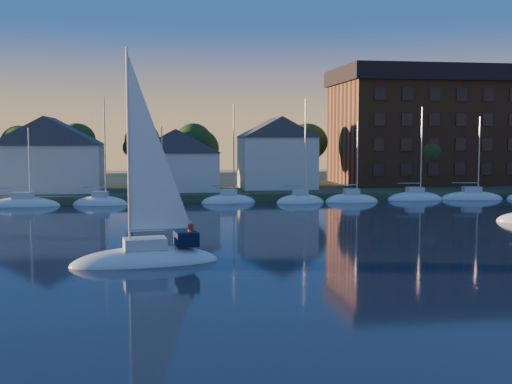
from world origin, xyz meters
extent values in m
plane|color=black|center=(0.00, 0.00, 0.00)|extent=(260.00, 260.00, 0.00)
cube|color=#333D23|center=(0.00, 75.00, 0.00)|extent=(160.00, 50.00, 2.00)
cube|color=brown|center=(0.00, 52.00, 0.00)|extent=(120.00, 3.00, 1.00)
cube|color=white|center=(-22.00, 58.00, 4.00)|extent=(13.00, 9.00, 6.00)
cube|color=white|center=(-6.00, 57.00, 3.50)|extent=(11.00, 8.00, 5.00)
cube|color=white|center=(8.00, 59.00, 4.50)|extent=(10.00, 8.00, 7.00)
cube|color=brown|center=(34.00, 65.00, 8.50)|extent=(30.00, 16.00, 15.00)
cube|color=black|center=(34.00, 65.00, 17.20)|extent=(31.00, 17.00, 2.40)
cylinder|color=#362818|center=(-26.00, 63.00, 2.75)|extent=(0.50, 0.50, 3.50)
sphere|color=#193312|center=(-26.00, 63.00, 7.20)|extent=(5.40, 5.40, 5.40)
cylinder|color=#362818|center=(-18.00, 63.00, 2.75)|extent=(0.50, 0.50, 3.50)
sphere|color=#193312|center=(-18.00, 63.00, 7.20)|extent=(5.40, 5.40, 5.40)
cylinder|color=#362818|center=(-10.00, 63.00, 2.75)|extent=(0.50, 0.50, 3.50)
sphere|color=#193312|center=(-10.00, 63.00, 7.20)|extent=(5.40, 5.40, 5.40)
cylinder|color=#362818|center=(-2.00, 63.00, 2.75)|extent=(0.50, 0.50, 3.50)
sphere|color=#193312|center=(-2.00, 63.00, 7.20)|extent=(5.40, 5.40, 5.40)
cylinder|color=#362818|center=(6.00, 63.00, 2.75)|extent=(0.50, 0.50, 3.50)
sphere|color=#193312|center=(6.00, 63.00, 7.20)|extent=(5.40, 5.40, 5.40)
cylinder|color=#362818|center=(14.00, 63.00, 2.75)|extent=(0.50, 0.50, 3.50)
sphere|color=#193312|center=(14.00, 63.00, 7.20)|extent=(5.40, 5.40, 5.40)
cylinder|color=#362818|center=(22.00, 63.00, 2.75)|extent=(0.50, 0.50, 3.50)
sphere|color=#193312|center=(22.00, 63.00, 7.20)|extent=(5.40, 5.40, 5.40)
cylinder|color=#362818|center=(30.00, 63.00, 2.75)|extent=(0.50, 0.50, 3.50)
sphere|color=#193312|center=(30.00, 63.00, 7.20)|extent=(5.40, 5.40, 5.40)
cylinder|color=#362818|center=(38.00, 63.00, 2.75)|extent=(0.50, 0.50, 3.50)
sphere|color=#193312|center=(38.00, 63.00, 7.20)|extent=(5.40, 5.40, 5.40)
ellipsoid|color=white|center=(-24.00, 49.00, 0.00)|extent=(7.50, 2.40, 2.20)
cube|color=silver|center=(-24.00, 49.00, 1.30)|extent=(2.10, 1.32, 0.70)
cylinder|color=#A5A8AD|center=(-23.25, 49.00, 5.95)|extent=(0.16, 0.16, 10.00)
cylinder|color=#A5A8AD|center=(-24.82, 49.00, 2.15)|extent=(3.15, 0.12, 0.12)
ellipsoid|color=white|center=(-16.00, 49.00, 0.00)|extent=(7.50, 2.40, 2.20)
cube|color=silver|center=(-16.00, 49.00, 1.30)|extent=(2.10, 1.32, 0.70)
cylinder|color=#A5A8AD|center=(-15.25, 49.00, 5.95)|extent=(0.16, 0.16, 10.00)
cylinder|color=#A5A8AD|center=(-16.82, 49.00, 2.15)|extent=(3.15, 0.12, 0.12)
ellipsoid|color=white|center=(-8.00, 49.00, 0.00)|extent=(7.50, 2.40, 2.20)
cube|color=silver|center=(-8.00, 49.00, 1.30)|extent=(2.10, 1.32, 0.70)
cylinder|color=#A5A8AD|center=(-7.25, 49.00, 5.95)|extent=(0.16, 0.16, 10.00)
cylinder|color=#A5A8AD|center=(-8.82, 49.00, 2.15)|extent=(3.15, 0.12, 0.12)
ellipsoid|color=white|center=(0.00, 49.00, 0.00)|extent=(7.50, 2.40, 2.20)
cube|color=silver|center=(0.00, 49.00, 1.30)|extent=(2.10, 1.32, 0.70)
cylinder|color=#A5A8AD|center=(0.75, 49.00, 5.95)|extent=(0.16, 0.16, 10.00)
cylinder|color=#A5A8AD|center=(-0.82, 49.00, 2.15)|extent=(3.15, 0.12, 0.12)
ellipsoid|color=white|center=(8.00, 49.00, 0.00)|extent=(7.50, 2.40, 2.20)
cube|color=silver|center=(8.00, 49.00, 1.30)|extent=(2.10, 1.32, 0.70)
cylinder|color=#A5A8AD|center=(8.75, 49.00, 5.95)|extent=(0.16, 0.16, 10.00)
cylinder|color=#A5A8AD|center=(7.17, 49.00, 2.15)|extent=(3.15, 0.12, 0.12)
ellipsoid|color=white|center=(16.00, 49.00, 0.00)|extent=(7.50, 2.40, 2.20)
cube|color=silver|center=(16.00, 49.00, 1.30)|extent=(2.10, 1.32, 0.70)
cylinder|color=#A5A8AD|center=(16.75, 49.00, 5.95)|extent=(0.16, 0.16, 10.00)
cylinder|color=#A5A8AD|center=(15.18, 49.00, 2.15)|extent=(3.15, 0.12, 0.12)
ellipsoid|color=white|center=(24.00, 49.00, 0.00)|extent=(7.50, 2.40, 2.20)
cube|color=silver|center=(24.00, 49.00, 1.30)|extent=(2.10, 1.32, 0.70)
cylinder|color=#A5A8AD|center=(24.75, 49.00, 5.95)|extent=(0.16, 0.16, 10.00)
cylinder|color=#A5A8AD|center=(23.18, 49.00, 2.15)|extent=(3.15, 0.12, 0.12)
ellipsoid|color=white|center=(32.00, 49.00, 0.00)|extent=(7.50, 2.40, 2.20)
cube|color=silver|center=(32.00, 49.00, 1.30)|extent=(2.10, 1.32, 0.70)
cylinder|color=#A5A8AD|center=(32.75, 49.00, 5.95)|extent=(0.16, 0.16, 10.00)
cylinder|color=#A5A8AD|center=(31.18, 49.00, 2.15)|extent=(3.15, 0.12, 0.12)
ellipsoid|color=white|center=(-9.34, 12.89, 0.00)|extent=(9.78, 4.27, 2.20)
cube|color=silver|center=(-9.34, 12.89, 1.30)|extent=(2.85, 2.01, 0.70)
cylinder|color=#A5A8AD|center=(-10.28, 12.76, 7.26)|extent=(0.16, 0.16, 12.61)
cylinder|color=#A5A8AD|center=(-8.31, 13.03, 2.15)|extent=(3.95, 0.64, 0.12)
cube|color=black|center=(-6.71, 13.24, 1.50)|extent=(1.63, 2.00, 0.90)
camera|label=1|loc=(-8.67, -27.99, 8.03)|focal=45.00mm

